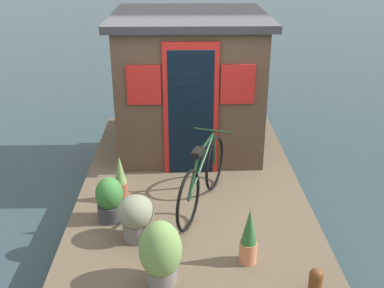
% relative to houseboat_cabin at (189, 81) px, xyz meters
% --- Properties ---
extents(ground_plane, '(60.00, 60.00, 0.00)m').
position_rel_houseboat_cabin_xyz_m(ground_plane, '(-1.42, 0.00, -1.47)').
color(ground_plane, '#2D4247').
extents(houseboat_deck, '(5.06, 2.85, 0.46)m').
position_rel_houseboat_cabin_xyz_m(houseboat_deck, '(-1.42, 0.00, -1.24)').
color(houseboat_deck, brown).
rests_on(houseboat_deck, ground_plane).
extents(houseboat_cabin, '(2.16, 2.21, 2.00)m').
position_rel_houseboat_cabin_xyz_m(houseboat_cabin, '(0.00, 0.00, 0.00)').
color(houseboat_cabin, '#4C3828').
rests_on(houseboat_cabin, houseboat_deck).
extents(bicycle, '(1.57, 0.70, 0.84)m').
position_rel_houseboat_cabin_xyz_m(bicycle, '(-1.89, -0.12, -0.62)').
color(bicycle, black).
rests_on(bicycle, houseboat_deck).
extents(potted_plant_basil, '(0.16, 0.16, 0.59)m').
position_rel_houseboat_cabin_xyz_m(potted_plant_basil, '(-1.72, 0.87, -0.73)').
color(potted_plant_basil, '#935138').
rests_on(potted_plant_basil, houseboat_deck).
extents(potted_plant_succulent, '(0.39, 0.39, 0.51)m').
position_rel_houseboat_cabin_xyz_m(potted_plant_succulent, '(-2.53, 0.62, -0.74)').
color(potted_plant_succulent, slate).
rests_on(potted_plant_succulent, houseboat_deck).
extents(potted_plant_fern, '(0.18, 0.18, 0.60)m').
position_rel_houseboat_cabin_xyz_m(potted_plant_fern, '(-2.96, -0.52, -0.72)').
color(potted_plant_fern, '#C6754C').
rests_on(potted_plant_fern, houseboat_deck).
extents(potted_plant_sage, '(0.40, 0.40, 0.65)m').
position_rel_houseboat_cabin_xyz_m(potted_plant_sage, '(-3.22, 0.33, -0.69)').
color(potted_plant_sage, slate).
rests_on(potted_plant_sage, houseboat_deck).
extents(potted_plant_lavender, '(0.31, 0.31, 0.53)m').
position_rel_houseboat_cabin_xyz_m(potted_plant_lavender, '(-2.15, 0.95, -0.75)').
color(potted_plant_lavender, '#38383D').
rests_on(potted_plant_lavender, houseboat_deck).
extents(mooring_bollard, '(0.13, 0.13, 0.26)m').
position_rel_houseboat_cabin_xyz_m(mooring_bollard, '(-3.42, -1.08, -0.87)').
color(mooring_bollard, brown).
rests_on(mooring_bollard, houseboat_deck).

